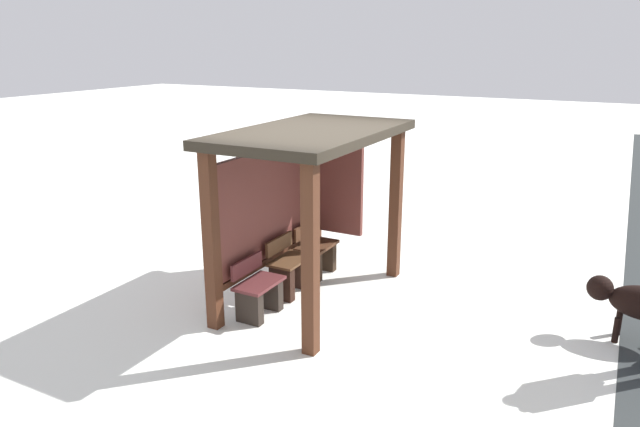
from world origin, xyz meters
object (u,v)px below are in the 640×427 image
Objects in this scene: bench_left_inside at (258,293)px; bench_center_inside at (289,271)px; dog at (637,302)px; bus_shelter at (304,172)px; bench_right_inside at (316,254)px.

bench_left_inside is 0.94× the size of bench_center_inside.
bench_center_inside reaches higher than bench_left_inside.
dog is (1.40, -4.12, 0.20)m from bench_left_inside.
bench_center_inside is (-0.09, 0.18, -1.36)m from bus_shelter.
bench_left_inside is 0.64× the size of dog.
bench_right_inside is (0.66, 0.18, -1.37)m from bus_shelter.
bench_right_inside is (1.50, -0.00, 0.01)m from bench_left_inside.
bus_shelter is at bearing -62.87° from bench_center_inside.
bench_right_inside is at bearing 0.03° from bench_center_inside.
bus_shelter is 3.81× the size of bench_right_inside.
bench_right_inside is at bearing 15.45° from bus_shelter.
bench_right_inside is at bearing 88.58° from dog.
dog is at bearing -71.21° from bench_left_inside.
dog is at bearing -81.03° from bench_center_inside.
bench_center_inside is 4.17m from dog.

